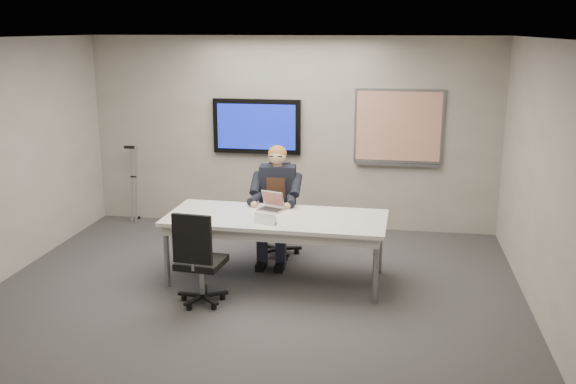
% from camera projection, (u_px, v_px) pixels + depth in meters
% --- Properties ---
extents(floor, '(6.00, 6.00, 0.02)m').
position_uv_depth(floor, '(246.00, 307.00, 6.87)').
color(floor, '#38383A').
rests_on(floor, ground).
extents(ceiling, '(6.00, 6.00, 0.02)m').
position_uv_depth(ceiling, '(241.00, 39.00, 6.17)').
color(ceiling, silver).
rests_on(ceiling, wall_back).
extents(wall_back, '(6.00, 0.02, 2.80)m').
position_uv_depth(wall_back, '(291.00, 133.00, 9.39)').
color(wall_back, gray).
rests_on(wall_back, ground).
extents(wall_front, '(6.00, 0.02, 2.80)m').
position_uv_depth(wall_front, '(123.00, 299.00, 3.66)').
color(wall_front, gray).
rests_on(wall_front, ground).
extents(wall_right, '(0.02, 6.00, 2.80)m').
position_uv_depth(wall_right, '(554.00, 192.00, 6.04)').
color(wall_right, gray).
rests_on(wall_right, ground).
extents(conference_table, '(2.57, 1.13, 0.78)m').
position_uv_depth(conference_table, '(276.00, 224.00, 7.45)').
color(conference_table, silver).
rests_on(conference_table, ground).
extents(tv_display, '(1.30, 0.09, 0.80)m').
position_uv_depth(tv_display, '(257.00, 126.00, 9.39)').
color(tv_display, black).
rests_on(tv_display, wall_back).
extents(whiteboard, '(1.25, 0.08, 1.10)m').
position_uv_depth(whiteboard, '(398.00, 128.00, 9.08)').
color(whiteboard, gray).
rests_on(whiteboard, wall_back).
extents(office_chair_far, '(0.66, 0.66, 1.15)m').
position_uv_depth(office_chair_far, '(278.00, 227.00, 8.43)').
color(office_chair_far, black).
rests_on(office_chair_far, ground).
extents(office_chair_near, '(0.55, 0.55, 1.06)m').
position_uv_depth(office_chair_near, '(200.00, 276.00, 6.86)').
color(office_chair_near, black).
rests_on(office_chair_near, ground).
extents(seated_person, '(0.47, 0.80, 1.47)m').
position_uv_depth(seated_person, '(275.00, 216.00, 8.11)').
color(seated_person, '#212537').
rests_on(seated_person, office_chair_far).
extents(crutch, '(0.17, 0.50, 1.26)m').
position_uv_depth(crutch, '(134.00, 182.00, 9.79)').
color(crutch, '#97999E').
rests_on(crutch, ground).
extents(laptop, '(0.35, 0.37, 0.21)m').
position_uv_depth(laptop, '(272.00, 205.00, 7.70)').
color(laptop, silver).
rests_on(laptop, conference_table).
extents(name_tent, '(0.28, 0.15, 0.11)m').
position_uv_depth(name_tent, '(265.00, 219.00, 7.15)').
color(name_tent, white).
rests_on(name_tent, conference_table).
extents(pen, '(0.03, 0.13, 0.01)m').
position_uv_depth(pen, '(276.00, 224.00, 7.13)').
color(pen, black).
rests_on(pen, conference_table).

